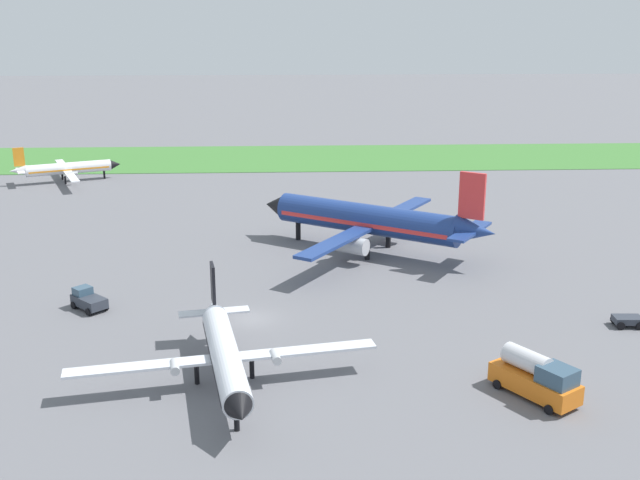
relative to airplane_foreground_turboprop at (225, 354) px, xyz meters
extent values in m
plane|color=slate|center=(1.46, 12.54, -2.49)|extent=(600.00, 600.00, 0.00)
cube|color=#3D7533|center=(1.46, 93.07, -2.45)|extent=(360.00, 28.00, 0.08)
cylinder|color=silver|center=(0.07, -0.39, -0.02)|extent=(4.72, 14.95, 2.06)
cone|color=black|center=(1.57, -8.49, -0.02)|extent=(2.36, 2.39, 2.02)
cone|color=silver|center=(-1.50, 8.11, 0.24)|extent=(2.35, 3.17, 1.85)
cube|color=black|center=(0.07, -0.39, -0.17)|extent=(4.61, 14.14, 0.29)
cube|color=silver|center=(5.56, 1.04, -0.38)|extent=(11.39, 3.47, 0.21)
cube|color=silver|center=(-5.57, -1.02, -0.38)|extent=(11.39, 3.47, 0.21)
cylinder|color=#B7BABF|center=(3.66, 0.10, -0.38)|extent=(0.95, 1.74, 0.66)
cylinder|color=#B7BABF|center=(-3.46, -1.21, -0.38)|extent=(0.95, 1.74, 0.66)
cube|color=black|center=(-1.42, 7.70, 2.66)|extent=(0.58, 1.87, 3.29)
cube|color=silver|center=(-0.01, 7.97, 0.19)|extent=(3.06, 1.74, 0.16)
cube|color=silver|center=(-2.84, 7.44, 0.19)|extent=(3.06, 1.74, 0.16)
cylinder|color=black|center=(1.19, -6.46, -1.76)|extent=(0.37, 0.37, 1.44)
cylinder|color=black|center=(1.89, 0.99, -1.76)|extent=(0.37, 0.37, 1.44)
cylinder|color=black|center=(-2.12, 0.25, -1.76)|extent=(0.37, 0.37, 1.44)
cylinder|color=white|center=(-30.83, 73.21, -0.26)|extent=(13.05, 6.86, 1.86)
cone|color=black|center=(-23.98, 76.07, -0.26)|extent=(2.41, 2.39, 1.82)
cone|color=white|center=(-38.03, 70.21, -0.03)|extent=(3.04, 2.54, 1.67)
cube|color=orange|center=(-30.83, 73.21, -0.40)|extent=(12.38, 6.60, 0.26)
cube|color=white|center=(-33.14, 77.78, -0.58)|extent=(5.13, 9.92, 0.19)
cube|color=white|center=(-29.21, 68.36, -0.58)|extent=(5.13, 9.92, 0.19)
cylinder|color=#B7BABF|center=(-31.95, 76.28, -0.58)|extent=(1.60, 1.12, 0.59)
cylinder|color=#B7BABF|center=(-29.44, 70.25, -0.58)|extent=(1.60, 1.12, 0.59)
cube|color=orange|center=(-37.68, 70.35, 2.16)|extent=(1.63, 0.85, 2.97)
cube|color=white|center=(-38.18, 71.55, -0.07)|extent=(2.03, 2.83, 0.15)
cube|color=white|center=(-37.18, 69.15, -0.07)|extent=(2.03, 2.83, 0.15)
cylinder|color=black|center=(-25.69, 75.35, -1.84)|extent=(0.33, 0.33, 1.30)
cylinder|color=black|center=(-32.39, 74.55, -1.84)|extent=(0.33, 0.33, 1.30)
cylinder|color=black|center=(-30.98, 71.16, -1.84)|extent=(0.33, 0.33, 1.30)
cylinder|color=navy|center=(13.78, 32.42, 1.37)|extent=(20.39, 15.12, 3.39)
cone|color=black|center=(3.49, 39.25, 1.37)|extent=(4.41, 4.48, 3.33)
cone|color=navy|center=(24.57, 25.25, 1.80)|extent=(5.29, 4.94, 3.06)
cube|color=red|center=(13.78, 32.42, 1.12)|extent=(19.40, 14.49, 0.48)
cube|color=navy|center=(10.19, 25.91, 0.78)|extent=(10.00, 13.53, 0.34)
cube|color=navy|center=(18.39, 38.24, 0.78)|extent=(10.00, 13.53, 0.34)
cylinder|color=#B7BABF|center=(11.67, 28.13, -0.44)|extent=(4.12, 3.60, 1.87)
cylinder|color=#B7BABF|center=(16.91, 36.02, -0.44)|extent=(4.12, 3.60, 1.87)
cube|color=red|center=(24.06, 25.59, 5.54)|extent=(2.54, 1.88, 4.94)
cube|color=navy|center=(22.86, 23.79, 1.71)|extent=(3.93, 4.62, 0.27)
cube|color=navy|center=(25.25, 27.39, 1.71)|extent=(3.93, 4.62, 0.27)
cylinder|color=black|center=(6.06, 37.54, -1.41)|extent=(0.61, 0.61, 2.16)
cylinder|color=black|center=(13.59, 29.34, -1.41)|extent=(0.61, 0.61, 2.16)
cylinder|color=black|center=(16.54, 33.78, -1.41)|extent=(0.61, 0.61, 2.16)
cube|color=orange|center=(22.01, -2.82, -1.44)|extent=(5.58, 6.75, 1.40)
cylinder|color=silver|center=(21.59, -2.17, 0.03)|extent=(3.25, 3.83, 1.54)
cube|color=#334C60|center=(23.01, -4.34, -0.14)|extent=(2.97, 3.06, 1.20)
cylinder|color=black|center=(24.27, -4.06, -2.14)|extent=(0.59, 0.72, 0.70)
cylinder|color=black|center=(22.26, -5.38, -2.14)|extent=(0.59, 0.72, 0.70)
cylinder|color=black|center=(21.77, -0.26, -2.14)|extent=(0.59, 0.72, 0.70)
cylinder|color=black|center=(19.76, -1.58, -2.14)|extent=(0.59, 0.72, 0.70)
cube|color=#2D333D|center=(-13.63, 15.55, -1.69)|extent=(3.83, 3.81, 0.90)
cube|color=#334C60|center=(-14.35, 16.26, -0.89)|extent=(1.98, 1.99, 0.70)
cylinder|color=black|center=(-15.16, 15.80, -2.14)|extent=(0.67, 0.67, 0.70)
cylinder|color=black|center=(-13.89, 17.08, -2.14)|extent=(0.67, 0.67, 0.70)
cylinder|color=black|center=(-13.37, 14.03, -2.14)|extent=(0.67, 0.67, 0.70)
cylinder|color=black|center=(-12.10, 15.31, -2.14)|extent=(0.67, 0.67, 0.70)
cube|color=#2D333D|center=(34.23, 9.31, -1.86)|extent=(2.48, 1.63, 0.55)
cylinder|color=black|center=(35.11, 10.02, -2.14)|extent=(0.71, 0.29, 0.70)
cylinder|color=black|center=(35.03, 8.52, -2.14)|extent=(0.71, 0.29, 0.70)
cylinder|color=black|center=(33.43, 10.11, -2.14)|extent=(0.71, 0.29, 0.70)
cylinder|color=black|center=(33.35, 8.61, -2.14)|extent=(0.71, 0.29, 0.70)
camera|label=1|loc=(4.54, -50.42, 23.41)|focal=42.38mm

